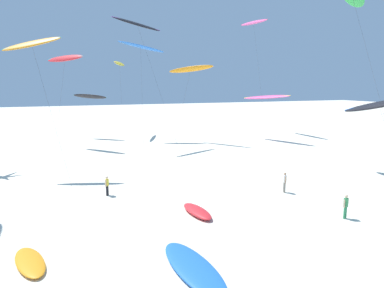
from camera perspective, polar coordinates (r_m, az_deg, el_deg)
The scene contains 16 objects.
flying_kite_0 at distance 66.06m, azimuth 10.36°, elevation 19.53°, with size 2.36×8.85×20.73m.
flying_kite_2 at distance 36.66m, azimuth -25.47°, elevation 15.04°, with size 5.53×7.50×13.74m.
flying_kite_3 at distance 55.25m, azimuth 12.38°, elevation 7.76°, with size 4.74×11.95×7.63m.
flying_kite_4 at distance 49.95m, azimuth -9.24°, elevation 19.33°, with size 7.65×11.09×17.99m.
flying_kite_5 at distance 36.36m, azimuth 29.06°, elevation 5.84°, with size 1.66×8.22×8.37m.
flying_kite_6 at distance 61.01m, azimuth -12.16°, elevation 13.14°, with size 3.74×11.90×13.06m.
flying_kite_7 at distance 59.12m, azimuth -16.90°, elevation 7.71°, with size 5.76×4.89×7.60m.
flying_kite_8 at distance 52.87m, azimuth -0.26°, elevation 12.56°, with size 6.66×7.27×12.09m.
flying_kite_9 at distance 51.56m, azimuth -20.69°, elevation 13.39°, with size 5.34×6.26×13.20m.
flying_kite_10 at distance 56.11m, azimuth -8.67°, elevation 15.95°, with size 7.07×8.72×16.05m.
grounded_kite_0 at distance 23.87m, azimuth 0.89°, elevation -11.28°, with size 1.51×3.52×0.42m.
grounded_kite_1 at distance 19.58m, azimuth -25.70°, elevation -17.51°, with size 2.10×3.79×0.28m.
grounded_kite_2 at distance 17.33m, azimuth 0.24°, elevation -20.15°, with size 2.24×5.83×0.32m.
person_foreground_walker at distance 29.20m, azimuth 15.38°, elevation -6.14°, with size 0.28×0.49×1.71m.
person_near_left at distance 28.30m, azimuth -14.15°, elevation -6.72°, with size 0.33×0.44×1.61m.
person_near_right at distance 25.09m, azimuth 24.53°, elevation -9.43°, with size 0.49×0.28×1.67m.
Camera 1 is at (-7.66, -4.21, 8.85)m, focal length 31.58 mm.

